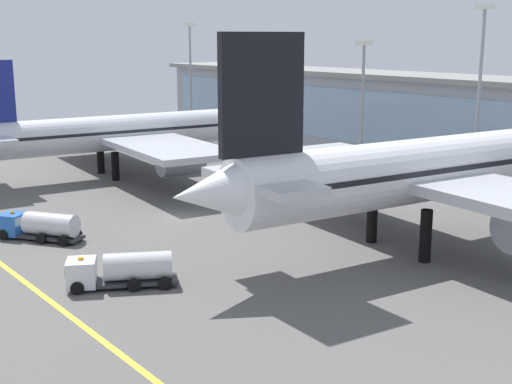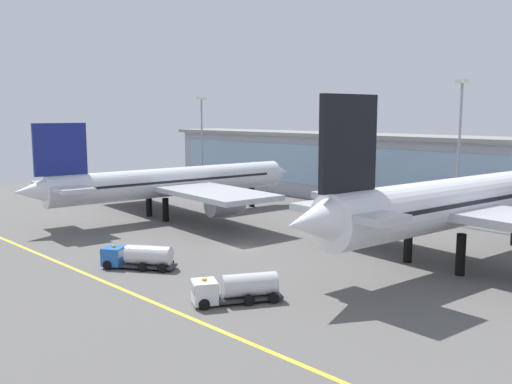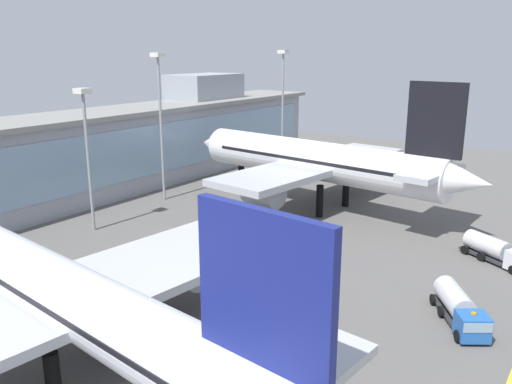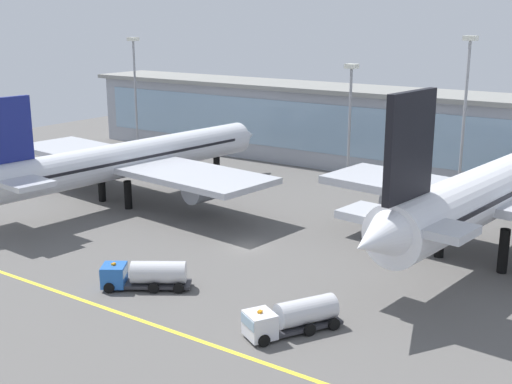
{
  "view_description": "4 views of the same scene",
  "coord_description": "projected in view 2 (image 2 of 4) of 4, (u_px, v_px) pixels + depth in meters",
  "views": [
    {
      "loc": [
        66.32,
        -40.86,
        20.37
      ],
      "look_at": [
        8.06,
        4.72,
        3.74
      ],
      "focal_mm": 48.67,
      "sensor_mm": 36.0,
      "label": 1
    },
    {
      "loc": [
        56.3,
        -52.22,
        18.77
      ],
      "look_at": [
        -3.63,
        6.35,
        6.99
      ],
      "focal_mm": 39.11,
      "sensor_mm": 36.0,
      "label": 2
    },
    {
      "loc": [
        -48.44,
        -26.04,
        24.6
      ],
      "look_at": [
        8.27,
        13.4,
        6.04
      ],
      "focal_mm": 36.93,
      "sensor_mm": 36.0,
      "label": 3
    },
    {
      "loc": [
        44.62,
        -62.35,
        27.16
      ],
      "look_at": [
        -0.96,
        3.41,
        6.0
      ],
      "focal_mm": 46.97,
      "sensor_mm": 36.0,
      "label": 4
    }
  ],
  "objects": [
    {
      "name": "airliner_near_right",
      "position": [
        450.0,
        205.0,
        69.08
      ],
      "size": [
        40.69,
        53.44,
        20.74
      ],
      "rotation": [
        0.0,
        0.0,
        1.46
      ],
      "color": "black",
      "rests_on": "ground"
    },
    {
      "name": "fuel_tanker_truck",
      "position": [
        136.0,
        256.0,
        68.08
      ],
      "size": [
        8.86,
        7.07,
        2.9
      ],
      "rotation": [
        0.0,
        0.0,
        3.73
      ],
      "color": "black",
      "rests_on": "ground"
    },
    {
      "name": "taxiway_centreline_stripe",
      "position": [
        100.0,
        280.0,
        63.41
      ],
      "size": [
        152.75,
        0.5,
        0.01
      ],
      "primitive_type": "cube",
      "color": "yellow",
      "rests_on": "ground"
    },
    {
      "name": "apron_light_mast_centre",
      "position": [
        202.0,
        129.0,
        139.31
      ],
      "size": [
        1.8,
        1.8,
        22.95
      ],
      "color": "gray",
      "rests_on": "ground"
    },
    {
      "name": "apron_light_mast_far_east",
      "position": [
        361.0,
        144.0,
        102.27
      ],
      "size": [
        1.8,
        1.8,
        19.83
      ],
      "color": "gray",
      "rests_on": "ground"
    },
    {
      "name": "airliner_near_left",
      "position": [
        172.0,
        183.0,
        101.58
      ],
      "size": [
        49.27,
        55.6,
        17.34
      ],
      "rotation": [
        0.0,
        0.0,
        1.46
      ],
      "color": "black",
      "rests_on": "ground"
    },
    {
      "name": "apron_light_mast_west",
      "position": [
        460.0,
        132.0,
        91.83
      ],
      "size": [
        1.8,
        1.8,
        24.35
      ],
      "color": "gray",
      "rests_on": "ground"
    },
    {
      "name": "terminal_building",
      "position": [
        425.0,
        171.0,
        109.61
      ],
      "size": [
        139.38,
        14.0,
        19.73
      ],
      "color": "#9399A3",
      "rests_on": "ground"
    },
    {
      "name": "ground_plane",
      "position": [
        242.0,
        248.0,
        78.63
      ],
      "size": [
        190.94,
        190.94,
        0.0
      ],
      "primitive_type": "plane",
      "color": "#5B5956"
    },
    {
      "name": "baggage_tug_near",
      "position": [
        234.0,
        288.0,
        55.62
      ],
      "size": [
        6.53,
        9.08,
        2.9
      ],
      "rotation": [
        0.0,
        0.0,
        4.2
      ],
      "color": "black",
      "rests_on": "ground"
    }
  ]
}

